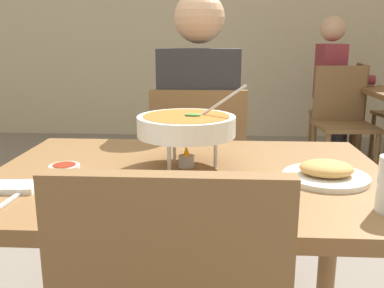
{
  "coord_description": "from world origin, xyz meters",
  "views": [
    {
      "loc": [
        0.08,
        -1.21,
        1.11
      ],
      "look_at": [
        0.0,
        0.15,
        0.77
      ],
      "focal_mm": 39.83,
      "sensor_mm": 36.0,
      "label": 1
    }
  ],
  "objects_px": {
    "chair_bg_window": "(342,115)",
    "diner_main": "(199,120)",
    "dining_table_main": "(189,207)",
    "rice_plate": "(121,195)",
    "sauce_dish": "(64,168)",
    "chair_diner_main": "(199,170)",
    "appetizer_plate": "(326,173)",
    "chair_bg_left": "(346,108)",
    "curry_bowl": "(186,126)",
    "patron_bg_left": "(333,81)"
  },
  "relations": [
    {
      "from": "chair_bg_window",
      "to": "diner_main",
      "type": "bearing_deg",
      "value": -125.73
    },
    {
      "from": "dining_table_main",
      "to": "rice_plate",
      "type": "bearing_deg",
      "value": -119.96
    },
    {
      "from": "sauce_dish",
      "to": "chair_diner_main",
      "type": "bearing_deg",
      "value": 62.48
    },
    {
      "from": "appetizer_plate",
      "to": "chair_diner_main",
      "type": "bearing_deg",
      "value": 117.55
    },
    {
      "from": "chair_diner_main",
      "to": "chair_bg_left",
      "type": "distance_m",
      "value": 2.32
    },
    {
      "from": "chair_diner_main",
      "to": "sauce_dish",
      "type": "distance_m",
      "value": 0.84
    },
    {
      "from": "rice_plate",
      "to": "curry_bowl",
      "type": "bearing_deg",
      "value": 66.51
    },
    {
      "from": "curry_bowl",
      "to": "sauce_dish",
      "type": "xyz_separation_m",
      "value": [
        -0.36,
        -0.07,
        -0.12
      ]
    },
    {
      "from": "appetizer_plate",
      "to": "rice_plate",
      "type": "bearing_deg",
      "value": -158.49
    },
    {
      "from": "chair_bg_left",
      "to": "rice_plate",
      "type": "bearing_deg",
      "value": -115.58
    },
    {
      "from": "rice_plate",
      "to": "patron_bg_left",
      "type": "distance_m",
      "value": 3.22
    },
    {
      "from": "sauce_dish",
      "to": "curry_bowl",
      "type": "bearing_deg",
      "value": 11.13
    },
    {
      "from": "rice_plate",
      "to": "appetizer_plate",
      "type": "relative_size",
      "value": 1.0
    },
    {
      "from": "dining_table_main",
      "to": "chair_bg_window",
      "type": "bearing_deg",
      "value": 64.09
    },
    {
      "from": "chair_bg_window",
      "to": "appetizer_plate",
      "type": "bearing_deg",
      "value": -107.09
    },
    {
      "from": "curry_bowl",
      "to": "patron_bg_left",
      "type": "xyz_separation_m",
      "value": [
        1.14,
        2.64,
        -0.11
      ]
    },
    {
      "from": "diner_main",
      "to": "chair_bg_left",
      "type": "height_order",
      "value": "diner_main"
    },
    {
      "from": "rice_plate",
      "to": "chair_diner_main",
      "type": "bearing_deg",
      "value": 81.23
    },
    {
      "from": "chair_bg_window",
      "to": "chair_bg_left",
      "type": "bearing_deg",
      "value": 69.47
    },
    {
      "from": "dining_table_main",
      "to": "chair_bg_window",
      "type": "height_order",
      "value": "chair_bg_window"
    },
    {
      "from": "appetizer_plate",
      "to": "chair_bg_left",
      "type": "distance_m",
      "value": 2.85
    },
    {
      "from": "diner_main",
      "to": "chair_bg_window",
      "type": "xyz_separation_m",
      "value": [
        1.1,
        1.53,
        -0.24
      ]
    },
    {
      "from": "dining_table_main",
      "to": "chair_diner_main",
      "type": "bearing_deg",
      "value": 90.0
    },
    {
      "from": "appetizer_plate",
      "to": "chair_bg_left",
      "type": "bearing_deg",
      "value": 72.4
    },
    {
      "from": "diner_main",
      "to": "chair_bg_window",
      "type": "height_order",
      "value": "diner_main"
    },
    {
      "from": "chair_bg_window",
      "to": "patron_bg_left",
      "type": "relative_size",
      "value": 0.69
    },
    {
      "from": "chair_diner_main",
      "to": "dining_table_main",
      "type": "bearing_deg",
      "value": -90.0
    },
    {
      "from": "curry_bowl",
      "to": "chair_bg_left",
      "type": "relative_size",
      "value": 0.37
    },
    {
      "from": "dining_table_main",
      "to": "diner_main",
      "type": "xyz_separation_m",
      "value": [
        0.0,
        0.74,
        0.13
      ]
    },
    {
      "from": "appetizer_plate",
      "to": "chair_bg_left",
      "type": "relative_size",
      "value": 0.27
    },
    {
      "from": "curry_bowl",
      "to": "chair_bg_left",
      "type": "bearing_deg",
      "value": 64.17
    },
    {
      "from": "rice_plate",
      "to": "appetizer_plate",
      "type": "bearing_deg",
      "value": 21.51
    },
    {
      "from": "rice_plate",
      "to": "patron_bg_left",
      "type": "relative_size",
      "value": 0.18
    },
    {
      "from": "dining_table_main",
      "to": "chair_bg_left",
      "type": "distance_m",
      "value": 2.94
    },
    {
      "from": "chair_diner_main",
      "to": "diner_main",
      "type": "relative_size",
      "value": 0.69
    },
    {
      "from": "chair_diner_main",
      "to": "patron_bg_left",
      "type": "distance_m",
      "value": 2.31
    },
    {
      "from": "curry_bowl",
      "to": "chair_bg_window",
      "type": "distance_m",
      "value": 2.5
    },
    {
      "from": "chair_diner_main",
      "to": "appetizer_plate",
      "type": "bearing_deg",
      "value": -62.45
    },
    {
      "from": "diner_main",
      "to": "chair_bg_left",
      "type": "xyz_separation_m",
      "value": [
        1.25,
        1.92,
        -0.24
      ]
    },
    {
      "from": "diner_main",
      "to": "sauce_dish",
      "type": "distance_m",
      "value": 0.84
    },
    {
      "from": "dining_table_main",
      "to": "rice_plate",
      "type": "distance_m",
      "value": 0.32
    },
    {
      "from": "sauce_dish",
      "to": "chair_bg_window",
      "type": "bearing_deg",
      "value": 57.12
    },
    {
      "from": "dining_table_main",
      "to": "appetizer_plate",
      "type": "bearing_deg",
      "value": -6.57
    },
    {
      "from": "sauce_dish",
      "to": "chair_bg_left",
      "type": "height_order",
      "value": "chair_bg_left"
    },
    {
      "from": "patron_bg_left",
      "to": "rice_plate",
      "type": "bearing_deg",
      "value": -113.3
    },
    {
      "from": "curry_bowl",
      "to": "chair_bg_window",
      "type": "height_order",
      "value": "curry_bowl"
    },
    {
      "from": "dining_table_main",
      "to": "patron_bg_left",
      "type": "distance_m",
      "value": 2.93
    },
    {
      "from": "appetizer_plate",
      "to": "sauce_dish",
      "type": "height_order",
      "value": "appetizer_plate"
    },
    {
      "from": "sauce_dish",
      "to": "patron_bg_left",
      "type": "bearing_deg",
      "value": 61.09
    },
    {
      "from": "curry_bowl",
      "to": "appetizer_plate",
      "type": "height_order",
      "value": "curry_bowl"
    }
  ]
}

